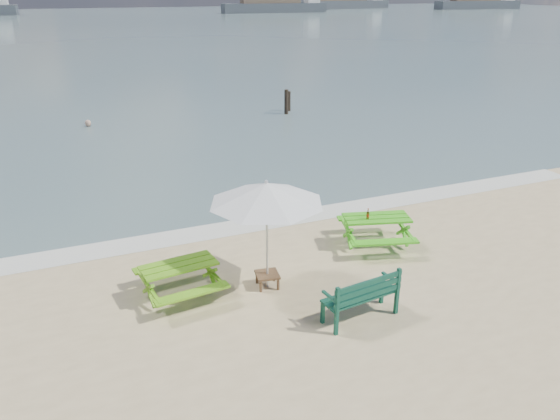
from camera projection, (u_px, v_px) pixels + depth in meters
name	position (u px, v px, depth m)	size (l,w,h in m)	color
sea	(65.00, 27.00, 82.37)	(300.00, 300.00, 0.00)	slate
foam_strip	(241.00, 226.00, 13.97)	(22.00, 0.90, 0.01)	silver
picnic_table_left	(180.00, 281.00, 10.74)	(1.63, 1.77, 0.70)	#60A418
picnic_table_right	(376.00, 232.00, 12.84)	(1.94, 2.06, 0.73)	green
park_bench	(360.00, 305.00, 10.03)	(1.52, 0.67, 0.91)	#0F3E2E
side_table	(267.00, 280.00, 11.14)	(0.52, 0.52, 0.30)	brown
patio_umbrella	(266.00, 193.00, 10.42)	(2.59, 2.59, 2.25)	silver
beer_bottle	(368.00, 215.00, 12.57)	(0.07, 0.07, 0.25)	#985216
swimmer	(90.00, 137.00, 24.14)	(0.65, 0.53, 1.56)	tan
mooring_pilings	(287.00, 104.00, 26.39)	(0.58, 0.78, 1.38)	black
cargo_ships	(280.00, 6.00, 134.47)	(154.91, 21.43, 4.40)	#3A3F45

